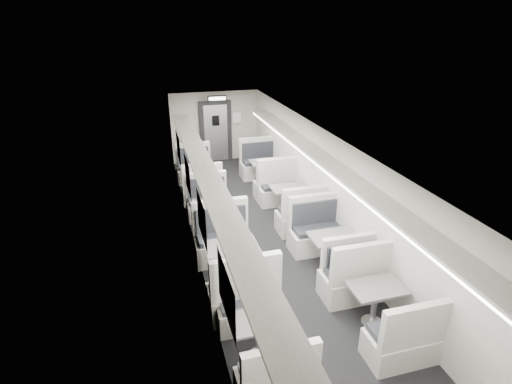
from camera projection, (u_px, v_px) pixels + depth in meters
room at (265, 196)px, 8.45m from camera, size 3.24×12.24×2.64m
booth_left_a at (198, 178)px, 11.57m from camera, size 1.07×2.17×1.16m
booth_left_b at (213, 217)px, 9.33m from camera, size 1.05×2.13×1.14m
booth_left_c at (232, 264)px, 7.47m from camera, size 1.17×2.36×1.26m
booth_left_d at (260, 338)px, 5.83m from camera, size 1.01×2.05×1.09m
booth_right_a at (267, 174)px, 11.81m from camera, size 1.14×2.31×1.24m
booth_right_b at (289, 201)px, 10.08m from camera, size 1.12×2.26×1.21m
booth_right_c at (333, 253)px, 7.85m from camera, size 1.12×2.28×1.22m
booth_right_d at (374, 305)px, 6.49m from camera, size 1.03×2.10×1.12m
passenger at (202, 173)px, 10.88m from camera, size 0.61×0.44×1.56m
window_a at (179, 148)px, 11.03m from camera, size 0.02×1.18×0.84m
window_b at (188, 176)px, 9.09m from camera, size 0.02×1.18×0.84m
window_c at (202, 219)px, 7.15m from camera, size 0.02×1.18×0.84m
window_d at (226, 294)px, 5.21m from camera, size 0.02×1.18×0.84m
luggage_rack_left at (208, 175)px, 7.60m from camera, size 0.46×10.40×0.09m
luggage_rack_right at (328, 163)px, 8.21m from camera, size 0.46×10.40×0.09m
vestibule_door at (216, 132)px, 13.75m from camera, size 1.10×0.13×2.10m
exit_sign at (217, 98)px, 12.83m from camera, size 0.62×0.12×0.16m
wall_notice at (237, 118)px, 13.74m from camera, size 0.32×0.02×0.40m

